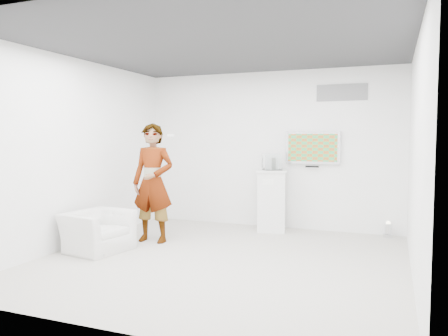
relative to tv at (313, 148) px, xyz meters
The scene contains 10 objects.
room 2.59m from the tv, 109.13° to the right, with size 5.01×5.01×3.00m.
tv is the anchor object (origin of this frame).
logo_decal 1.12m from the tv, ahead, with size 0.90×0.02×0.30m, color slate.
person 3.02m from the tv, 141.46° to the right, with size 0.72×0.47×1.97m, color silver.
armchair 4.08m from the tv, 136.43° to the right, with size 0.93×0.82×0.61m, color silver.
pedestal 1.24m from the tv, 154.62° to the right, with size 0.55×0.55×1.14m, color white.
floor_uplight 1.96m from the tv, ahead, with size 0.17×0.17×0.27m, color silver.
vitrine 0.81m from the tv, 154.62° to the right, with size 0.31×0.31×0.31m, color white.
console 0.82m from the tv, 154.62° to the right, with size 0.05×0.17×0.23m, color white.
wii_remote 2.68m from the tv, 140.95° to the right, with size 0.04×0.15×0.04m, color white.
Camera 1 is at (2.24, -5.69, 1.75)m, focal length 35.00 mm.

